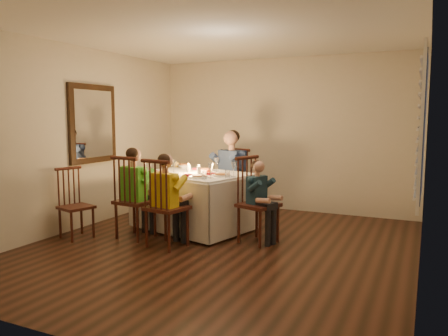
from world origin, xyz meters
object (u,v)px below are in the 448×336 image
at_px(child_green, 136,237).
at_px(child_yellow, 167,246).
at_px(chair_adult, 231,218).
at_px(adult, 231,218).
at_px(chair_extra, 77,238).
at_px(chair_end, 258,242).
at_px(chair_near_left, 136,237).
at_px(child_teal, 258,242).
at_px(dining_table, 194,189).
at_px(chair_near_right, 167,246).
at_px(serving_bowl, 184,166).

bearing_deg(child_green, child_yellow, 169.19).
bearing_deg(chair_adult, child_green, -94.38).
bearing_deg(adult, child_green, -94.38).
bearing_deg(chair_extra, chair_end, -53.38).
height_order(chair_near_left, child_yellow, child_yellow).
bearing_deg(child_teal, child_yellow, 142.30).
height_order(chair_adult, adult, adult).
xyz_separation_m(chair_adult, chair_near_left, (-0.68, -1.57, 0.00)).
relative_size(dining_table, adult, 1.28).
height_order(chair_near_right, child_teal, chair_near_right).
distance_m(chair_end, child_teal, 0.00).
relative_size(chair_adult, chair_extra, 1.17).
height_order(dining_table, adult, dining_table).
distance_m(chair_near_right, chair_extra, 1.31).
xyz_separation_m(chair_adult, chair_end, (0.88, -1.09, 0.00)).
height_order(dining_table, chair_extra, dining_table).
xyz_separation_m(chair_near_right, adult, (0.08, 1.74, 0.00)).
height_order(chair_near_left, adult, adult).
distance_m(adult, child_green, 1.71).
distance_m(chair_near_left, chair_extra, 0.78).
bearing_deg(child_green, chair_near_right, 169.19).
bearing_deg(adult, serving_bowl, -130.92).
relative_size(adult, serving_bowl, 6.82).
bearing_deg(chair_adult, serving_bowl, -130.92).
relative_size(dining_table, serving_bowl, 8.70).
distance_m(chair_near_right, child_teal, 1.16).
bearing_deg(child_yellow, chair_end, -136.26).
bearing_deg(chair_near_left, chair_end, -157.63).
relative_size(child_green, child_yellow, 1.04).
distance_m(chair_near_right, serving_bowl, 1.70).
bearing_deg(chair_near_right, child_teal, -136.26).
distance_m(chair_adult, serving_bowl, 1.11).
xyz_separation_m(chair_near_right, chair_end, (0.96, 0.65, 0.00)).
bearing_deg(dining_table, serving_bowl, 146.89).
distance_m(child_green, child_teal, 1.63).
bearing_deg(child_teal, serving_bowl, 82.27).
height_order(chair_adult, chair_near_left, same).
height_order(chair_near_left, child_green, child_green).
height_order(child_green, serving_bowl, serving_bowl).
bearing_deg(chair_extra, dining_table, -30.73).
relative_size(dining_table, chair_near_right, 1.61).
distance_m(child_teal, serving_bowl, 1.87).
relative_size(child_green, child_teal, 1.14).
xyz_separation_m(dining_table, chair_near_left, (-0.48, -0.74, -0.58)).
xyz_separation_m(chair_near_left, chair_extra, (-0.70, -0.35, 0.00)).
bearing_deg(chair_adult, child_teal, -32.10).
relative_size(chair_extra, child_green, 0.78).
xyz_separation_m(chair_near_left, adult, (0.68, 1.57, 0.00)).
bearing_deg(chair_near_right, chair_adult, -83.11).
relative_size(chair_near_left, chair_near_right, 1.00).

